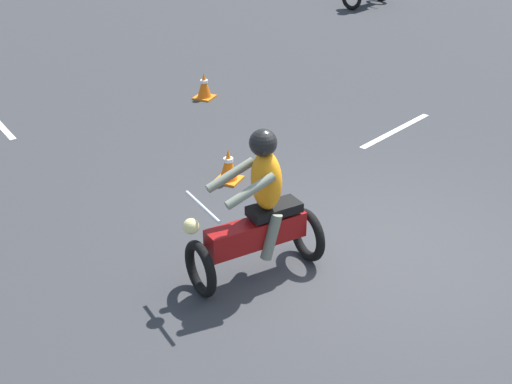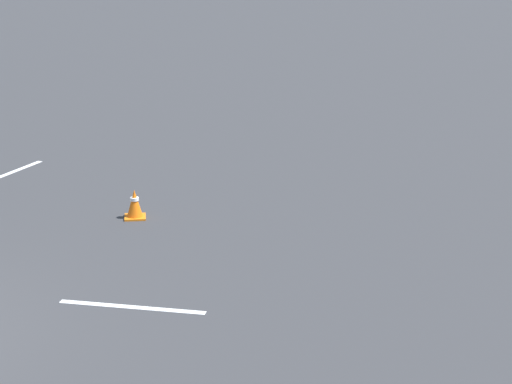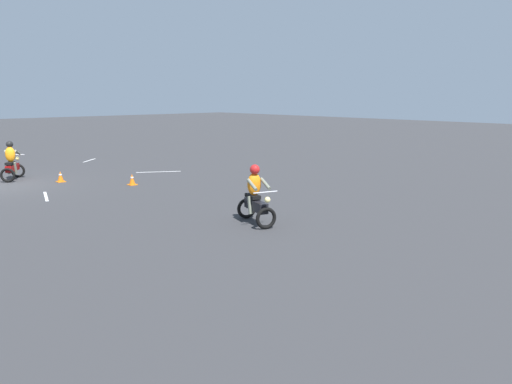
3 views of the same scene
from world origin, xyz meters
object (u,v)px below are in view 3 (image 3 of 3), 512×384
object	(u,v)px
traffic_cone_near_right	(132,180)
traffic_cone_mid_left	(60,177)
motorcycle_rider_foreground	(12,163)
motorcycle_rider_background	(255,198)

from	to	relation	value
traffic_cone_near_right	traffic_cone_mid_left	bearing A→B (deg)	-55.80
motorcycle_rider_foreground	traffic_cone_mid_left	xyz separation A→B (m)	(-1.29, 1.84, -0.51)
traffic_cone_near_right	traffic_cone_mid_left	world-z (taller)	traffic_cone_mid_left
traffic_cone_near_right	traffic_cone_mid_left	distance (m)	3.22
motorcycle_rider_background	traffic_cone_near_right	distance (m)	7.83
motorcycle_rider_background	traffic_cone_mid_left	world-z (taller)	motorcycle_rider_background
motorcycle_rider_foreground	motorcycle_rider_background	bearing A→B (deg)	-43.36
motorcycle_rider_background	traffic_cone_mid_left	xyz separation A→B (m)	(1.30, -10.46, -0.51)
traffic_cone_mid_left	motorcycle_rider_foreground	bearing A→B (deg)	-55.08
motorcycle_rider_background	motorcycle_rider_foreground	bearing A→B (deg)	-59.67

